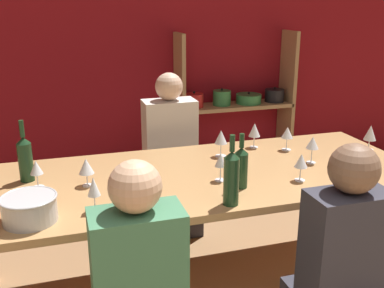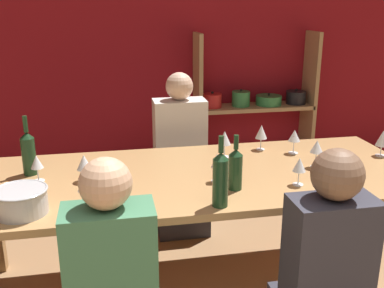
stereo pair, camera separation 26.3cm
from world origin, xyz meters
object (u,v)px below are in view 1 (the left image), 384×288
object	(u,v)px
wine_glass_empty_a	(94,187)
wine_glass_white_d	(313,143)
wine_glass_red_a	(370,133)
wine_bottle_dark	(25,158)
mixing_bowl	(29,208)
wine_glass_white_b	(221,138)
shelf_unit	(236,130)
wine_glass_red_c	(287,133)
person_far_a	(170,173)
wine_bottle_green	(241,167)
wine_glass_white_c	(86,167)
wine_glass_empty_c	(301,161)
wine_glass_empty_b	(36,168)
dining_table	(197,186)
wine_bottle_amber	(231,177)
wine_glass_white_e	(221,161)
wine_glass_white_a	(254,131)

from	to	relation	value
wine_glass_empty_a	wine_glass_white_d	xyz separation A→B (m)	(1.34, 0.30, 0.00)
wine_glass_red_a	wine_bottle_dark	bearing A→B (deg)	177.54
mixing_bowl	wine_glass_white_b	bearing A→B (deg)	27.34
shelf_unit	wine_glass_red_c	xyz separation A→B (m)	(-0.23, -1.41, 0.38)
person_far_a	wine_bottle_dark	bearing A→B (deg)	33.45
wine_bottle_green	wine_bottle_dark	xyz separation A→B (m)	(-1.09, 0.43, 0.02)
wine_glass_white_c	person_far_a	distance (m)	1.13
mixing_bowl	wine_glass_red_a	world-z (taller)	wine_glass_red_a
wine_glass_red_c	wine_glass_red_a	bearing A→B (deg)	-16.49
wine_glass_empty_c	wine_glass_empty_b	bearing A→B (deg)	167.01
wine_glass_empty_a	wine_glass_white_c	distance (m)	0.33
dining_table	shelf_unit	bearing A→B (deg)	60.56
wine_bottle_amber	wine_glass_white_e	xyz separation A→B (m)	(0.06, 0.30, -0.03)
wine_glass_empty_b	shelf_unit	bearing A→B (deg)	41.51
wine_glass_empty_a	wine_glass_white_b	world-z (taller)	same
wine_bottle_dark	wine_bottle_amber	world-z (taller)	wine_bottle_amber
mixing_bowl	wine_glass_red_a	distance (m)	2.17
wine_glass_red_a	shelf_unit	bearing A→B (deg)	100.74
wine_glass_red_a	wine_glass_empty_a	world-z (taller)	wine_glass_empty_a
wine_glass_empty_b	wine_glass_white_e	xyz separation A→B (m)	(0.96, -0.19, 0.01)
wine_glass_white_a	wine_glass_empty_b	distance (m)	1.42
wine_glass_white_a	wine_glass_white_c	distance (m)	1.19
mixing_bowl	person_far_a	size ratio (longest dim) A/B	0.21
shelf_unit	wine_glass_white_e	world-z (taller)	shelf_unit
dining_table	wine_glass_white_c	distance (m)	0.64
wine_bottle_amber	wine_glass_empty_c	bearing A→B (deg)	19.70
wine_glass_white_c	wine_bottle_dark	bearing A→B (deg)	151.20
wine_bottle_green	person_far_a	xyz separation A→B (m)	(-0.12, 1.08, -0.43)
wine_glass_empty_b	wine_glass_white_e	world-z (taller)	wine_glass_white_e
wine_bottle_dark	wine_glass_empty_b	world-z (taller)	wine_bottle_dark
dining_table	wine_glass_empty_b	world-z (taller)	wine_glass_empty_b
shelf_unit	wine_glass_empty_c	distance (m)	2.00
mixing_bowl	wine_glass_empty_c	size ratio (longest dim) A/B	1.63
wine_glass_empty_a	wine_glass_white_c	xyz separation A→B (m)	(-0.01, 0.33, -0.01)
mixing_bowl	wine_glass_empty_b	size ratio (longest dim) A/B	1.66
wine_glass_white_a	wine_glass_white_d	distance (m)	0.44
wine_glass_white_c	mixing_bowl	bearing A→B (deg)	-129.08
shelf_unit	wine_glass_white_b	distance (m)	1.62
wine_bottle_green	wine_glass_empty_b	size ratio (longest dim) A/B	1.96
wine_glass_white_b	wine_glass_empty_b	size ratio (longest dim) A/B	1.14
wine_glass_white_c	wine_glass_white_d	size ratio (longest dim) A/B	0.92
wine_glass_white_a	wine_glass_empty_c	size ratio (longest dim) A/B	1.10
shelf_unit	wine_glass_red_c	world-z (taller)	shelf_unit
wine_glass_white_e	person_far_a	distance (m)	1.05
wine_glass_red_c	dining_table	bearing A→B (deg)	-161.02
wine_glass_empty_b	wine_glass_red_c	bearing A→B (deg)	6.69
wine_bottle_green	wine_glass_white_b	bearing A→B (deg)	81.49
wine_glass_white_c	wine_glass_empty_c	distance (m)	1.17
wine_bottle_green	wine_glass_empty_a	size ratio (longest dim) A/B	1.72
wine_glass_empty_b	wine_bottle_green	bearing A→B (deg)	-16.61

